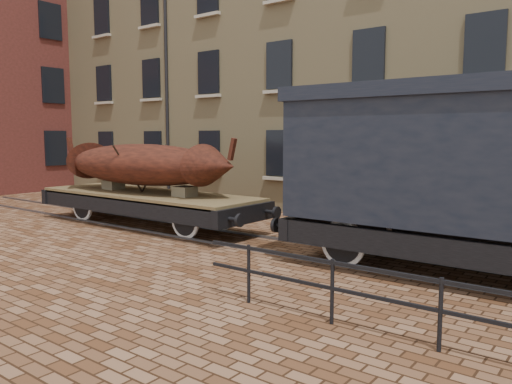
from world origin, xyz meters
The scene contains 6 objects.
ground centered at (0.00, 0.00, 0.00)m, with size 90.00×90.00×0.00m, color #4E2C18.
warehouse_cream centered at (3.00, 9.99, 7.00)m, with size 40.00×10.19×14.00m.
rail_track centered at (0.00, 0.00, 0.03)m, with size 30.00×1.52×0.06m.
flatcar_wagon centered at (-4.10, 0.00, 0.84)m, with size 8.98×2.43×1.35m.
iron_boat centered at (-4.32, 0.00, 1.94)m, with size 7.41×2.40×1.74m.
goods_van centered at (5.22, 0.00, 2.44)m, with size 7.54×2.75×3.90m.
Camera 1 is at (8.12, -10.27, 2.83)m, focal length 35.00 mm.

